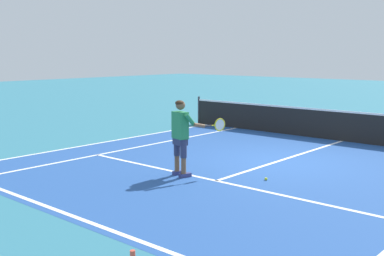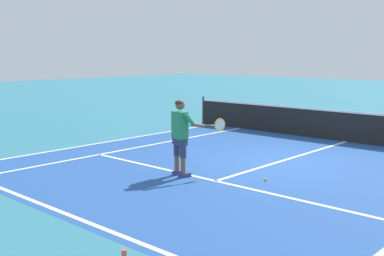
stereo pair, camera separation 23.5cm
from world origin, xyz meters
TOP-DOWN VIEW (x-y plane):
  - ground_plane at (0.00, 0.00)m, footprint 80.00×80.00m
  - court_inner_surface at (0.00, -1.05)m, footprint 10.98×10.20m
  - line_baseline at (0.00, -5.95)m, footprint 10.98×0.10m
  - line_service at (0.00, -2.55)m, footprint 8.23×0.10m
  - line_centre_service at (0.00, 0.65)m, footprint 0.10×6.40m
  - line_singles_left at (-4.12, -1.05)m, footprint 0.10×9.80m
  - line_doubles_left at (-5.49, -1.05)m, footprint 0.10×9.80m
  - tennis_net at (0.00, 3.85)m, footprint 11.96×0.08m
  - tennis_player at (-0.85, -2.73)m, footprint 0.87×1.04m
  - tennis_ball_near_feet at (0.78, -1.80)m, footprint 0.07×0.07m

SIDE VIEW (x-z plane):
  - ground_plane at x=0.00m, z-range 0.00..0.00m
  - court_inner_surface at x=0.00m, z-range 0.00..0.00m
  - line_baseline at x=0.00m, z-range 0.00..0.01m
  - line_service at x=0.00m, z-range 0.00..0.01m
  - line_centre_service at x=0.00m, z-range 0.00..0.01m
  - line_singles_left at x=-4.12m, z-range 0.00..0.01m
  - line_doubles_left at x=-5.49m, z-range 0.00..0.01m
  - tennis_ball_near_feet at x=0.78m, z-range 0.00..0.07m
  - tennis_net at x=0.00m, z-range -0.04..1.03m
  - tennis_player at x=-0.85m, z-range 0.13..1.85m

